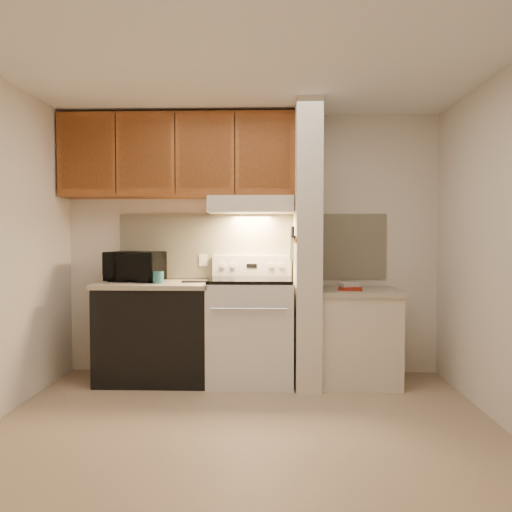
{
  "coord_description": "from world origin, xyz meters",
  "views": [
    {
      "loc": [
        0.19,
        -3.38,
        1.33
      ],
      "look_at": [
        0.06,
        0.75,
        1.17
      ],
      "focal_mm": 35.0,
      "sensor_mm": 36.0,
      "label": 1
    }
  ],
  "objects": [
    {
      "name": "knife_handle_b",
      "position": [
        0.38,
        1.02,
        1.37
      ],
      "size": [
        0.02,
        0.02,
        0.1
      ],
      "primitive_type": "cylinder",
      "color": "black",
      "rests_on": "knife_strip"
    },
    {
      "name": "outlet",
      "position": [
        -0.48,
        1.48,
        1.1
      ],
      "size": [
        0.08,
        0.01,
        0.12
      ],
      "primitive_type": "cube",
      "color": "beige",
      "rests_on": "backsplash"
    },
    {
      "name": "knife_blade_c",
      "position": [
        0.38,
        1.1,
        1.2
      ],
      "size": [
        0.01,
        0.04,
        0.2
      ],
      "primitive_type": "cube",
      "color": "silver",
      "rests_on": "knife_strip"
    },
    {
      "name": "upper_cabinets",
      "position": [
        -0.69,
        1.32,
        2.08
      ],
      "size": [
        2.18,
        0.33,
        0.77
      ],
      "primitive_type": "cube",
      "color": "brown",
      "rests_on": "wall_back"
    },
    {
      "name": "cab_door_a",
      "position": [
        -1.51,
        1.17,
        2.08
      ],
      "size": [
        0.46,
        0.01,
        0.63
      ],
      "primitive_type": "cube",
      "color": "brown",
      "rests_on": "upper_cabinets"
    },
    {
      "name": "knife_strip",
      "position": [
        0.39,
        1.1,
        1.32
      ],
      "size": [
        0.02,
        0.42,
        0.04
      ],
      "primitive_type": "cube",
      "color": "black",
      "rests_on": "partition_pillar"
    },
    {
      "name": "cab_door_d",
      "position": [
        0.13,
        1.17,
        2.08
      ],
      "size": [
        0.46,
        0.01,
        0.63
      ],
      "primitive_type": "cube",
      "color": "brown",
      "rests_on": "upper_cabinets"
    },
    {
      "name": "range_knob_left_inner",
      "position": [
        -0.18,
        1.4,
        1.05
      ],
      "size": [
        0.05,
        0.02,
        0.05
      ],
      "primitive_type": "cylinder",
      "rotation": [
        1.57,
        0.0,
        0.0
      ],
      "color": "silver",
      "rests_on": "range_backguard"
    },
    {
      "name": "range_display",
      "position": [
        0.0,
        1.4,
        1.05
      ],
      "size": [
        0.1,
        0.01,
        0.04
      ],
      "primitive_type": "cube",
      "color": "black",
      "rests_on": "range_backguard"
    },
    {
      "name": "oven_window",
      "position": [
        0.0,
        0.84,
        0.5
      ],
      "size": [
        0.5,
        0.01,
        0.3
      ],
      "primitive_type": "cube",
      "color": "black",
      "rests_on": "range_body"
    },
    {
      "name": "range_hood",
      "position": [
        0.0,
        1.28,
        1.62
      ],
      "size": [
        0.78,
        0.44,
        0.15
      ],
      "primitive_type": "cube",
      "color": "beige",
      "rests_on": "upper_cabinets"
    },
    {
      "name": "left_countertop",
      "position": [
        -0.88,
        1.17,
        0.89
      ],
      "size": [
        1.04,
        0.67,
        0.04
      ],
      "primitive_type": "cube",
      "color": "#B3A68F",
      "rests_on": "dishwasher_front"
    },
    {
      "name": "right_countertop",
      "position": [
        0.97,
        1.15,
        0.83
      ],
      "size": [
        0.74,
        0.64,
        0.04
      ],
      "primitive_type": "cube",
      "color": "#B3A68F",
      "rests_on": "right_cab_base"
    },
    {
      "name": "knife_blade_e",
      "position": [
        0.38,
        1.26,
        1.21
      ],
      "size": [
        0.01,
        0.04,
        0.18
      ],
      "primitive_type": "cube",
      "color": "silver",
      "rests_on": "knife_strip"
    },
    {
      "name": "cab_gap_b",
      "position": [
        -0.69,
        1.16,
        2.08
      ],
      "size": [
        0.01,
        0.01,
        0.73
      ],
      "primitive_type": "cube",
      "color": "black",
      "rests_on": "upper_cabinets"
    },
    {
      "name": "knife_handle_c",
      "position": [
        0.38,
        1.1,
        1.37
      ],
      "size": [
        0.02,
        0.02,
        0.1
      ],
      "primitive_type": "cylinder",
      "color": "black",
      "rests_on": "knife_strip"
    },
    {
      "name": "cooktop",
      "position": [
        0.0,
        1.16,
        0.94
      ],
      "size": [
        0.74,
        0.64,
        0.03
      ],
      "primitive_type": "cube",
      "color": "black",
      "rests_on": "range_body"
    },
    {
      "name": "knife_handle_d",
      "position": [
        0.38,
        1.18,
        1.37
      ],
      "size": [
        0.02,
        0.02,
        0.1
      ],
      "primitive_type": "cylinder",
      "color": "black",
      "rests_on": "knife_strip"
    },
    {
      "name": "range_knob_left_outer",
      "position": [
        -0.28,
        1.4,
        1.05
      ],
      "size": [
        0.05,
        0.02,
        0.05
      ],
      "primitive_type": "cylinder",
      "rotation": [
        1.57,
        0.0,
        0.0
      ],
      "color": "silver",
      "rests_on": "range_backguard"
    },
    {
      "name": "red_folder",
      "position": [
        0.91,
        1.16,
        0.85
      ],
      "size": [
        0.26,
        0.32,
        0.01
      ],
      "primitive_type": "cube",
      "rotation": [
        0.0,
        0.0,
        -0.16
      ],
      "color": "maroon",
      "rests_on": "right_countertop"
    },
    {
      "name": "range_backguard",
      "position": [
        0.0,
        1.44,
        1.05
      ],
      "size": [
        0.76,
        0.08,
        0.2
      ],
      "primitive_type": "cube",
      "color": "silver",
      "rests_on": "range_body"
    },
    {
      "name": "teal_jar",
      "position": [
        -0.83,
        1.06,
        0.96
      ],
      "size": [
        0.11,
        0.11,
        0.11
      ],
      "primitive_type": "cylinder",
      "rotation": [
        0.0,
        0.0,
        -0.16
      ],
      "color": "#28676E",
      "rests_on": "left_countertop"
    },
    {
      "name": "knife_handle_e",
      "position": [
        0.38,
        1.25,
        1.37
      ],
      "size": [
        0.02,
        0.02,
        0.1
      ],
      "primitive_type": "cylinder",
      "color": "black",
      "rests_on": "knife_strip"
    },
    {
      "name": "pillar_trim",
      "position": [
        0.39,
        1.15,
        1.3
      ],
      "size": [
        0.01,
        0.7,
        0.04
      ],
      "primitive_type": "cube",
      "color": "brown",
      "rests_on": "partition_pillar"
    },
    {
      "name": "floor",
      "position": [
        0.0,
        0.0,
        0.0
      ],
      "size": [
        3.6,
        3.6,
        0.0
      ],
      "primitive_type": "plane",
      "color": "tan",
      "rests_on": "ground"
    },
    {
      "name": "range_knob_right_inner",
      "position": [
        0.18,
        1.4,
        1.05
      ],
      "size": [
        0.05,
        0.02,
        0.05
      ],
      "primitive_type": "cylinder",
      "rotation": [
        1.57,
        0.0,
        0.0
      ],
      "color": "silver",
      "rests_on": "range_backguard"
    },
    {
      "name": "spoon_rest",
      "position": [
        -0.51,
        1.16,
        0.92
      ],
      "size": [
        0.25,
        0.09,
        0.02
      ],
      "primitive_type": "cube",
      "rotation": [
        0.0,
        0.0,
        0.07
      ],
      "color": "black",
      "rests_on": "left_countertop"
    },
    {
      "name": "white_box",
      "position": [
        0.92,
        1.33,
        0.87
      ],
      "size": [
        0.2,
        0.16,
        0.04
      ],
      "primitive_type": "cube",
      "rotation": [
        0.0,
        0.0,
        0.35
      ],
      "color": "white",
      "rests_on": "right_countertop"
    },
    {
      "name": "knife_handle_a",
      "position": [
        0.38,
        0.95,
        1.37
      ],
      "size": [
        0.02,
        0.02,
        0.1
      ],
      "primitive_type": "cylinder",
      "color": "black",
      "rests_on": "knife_strip"
    },
    {
      "name": "cab_gap_a",
      "position": [
        -1.23,
        1.16,
        2.08
      ],
      "size": [
        0.01,
        0.01,
        0.73
      ],
      "primitive_type": "cube",
      "color": "black",
      "rests_on": "upper_cabinets"
    },
    {
      "name": "dishwasher_front",
      "position": [
        -0.88,
        1.17,
        0.43
      ],
      "size": [
        1.0,
        0.63,
        0.87
      ],
      "primitive_type": "cube",
      "color": "black",
      "rests_on": "floor"
    },
    {
      "name": "oven_mitt",
      "position": [
        0.38,
        1.32,
        1.23
      ],
      "size": [
        0.03,
        0.11,
        0.25
      ],
      "primitive_type": "cube",
      "color": "gray",
      "rests_on": "partition_pillar"
    },
    {
      "name": "cab_door_c",
      "position": [
        -0.42,
        1.17,
        2.08
      ],
      "size": [
        0.46,
        0.01,
        0.63
      ],
      "primitive_type": "cube",
      "color": "brown",
      "rests_on": "upper_cabinets"
    },
    {
      "name": "wall_back",
      "position": [
        0.0,
        1.5,
        1.25
      ],
      "size": [
        3.6,
        2.5,
        0.02
      ],
      "primitive_type": "cube",
      "rotation": [
        1.57,
        0.0,
        0.0
      ],
      "color": "silver",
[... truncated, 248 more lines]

